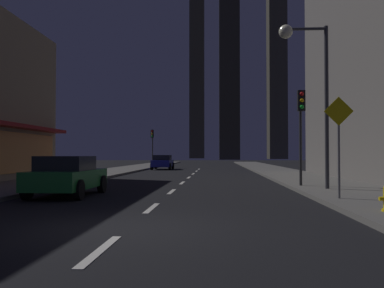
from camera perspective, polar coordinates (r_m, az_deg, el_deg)
ground_plane at (r=40.61m, az=0.80°, el=-3.62°), size 78.00×136.00×0.10m
sidewalk_right at (r=40.90m, az=10.66°, el=-3.40°), size 4.00×76.00×0.15m
sidewalk_left at (r=41.52m, az=-8.91°, el=-3.38°), size 4.00×76.00×0.15m
lane_marking_center at (r=24.85m, az=-0.84°, el=-4.88°), size 0.16×38.60×0.01m
skyscraper_distant_tall at (r=164.48m, az=0.68°, el=9.38°), size 5.52×6.79×64.60m
skyscraper_distant_mid at (r=125.69m, az=5.05°, el=14.16°), size 5.80×6.09×70.50m
skyscraper_distant_short at (r=146.83m, az=11.38°, el=11.75°), size 5.86×8.62×69.73m
car_parked_near at (r=15.98m, az=-16.51°, el=-4.12°), size 1.98×4.24×1.45m
car_parked_far at (r=42.25m, az=-4.00°, el=-2.45°), size 1.98×4.24×1.45m
fire_hydrant_far_left at (r=26.64m, az=-13.51°, el=-3.65°), size 0.42×0.30×0.65m
traffic_light_near_right at (r=19.04m, az=14.53°, el=3.70°), size 0.32×0.48×4.20m
traffic_light_far_left at (r=48.09m, az=-5.38°, el=0.60°), size 0.32×0.48×4.20m
street_lamp_right at (r=17.75m, az=15.11°, el=10.19°), size 1.96×0.56×6.58m
pedestrian_crossing_sign at (r=13.82m, az=19.23°, el=0.76°), size 0.91×0.08×3.15m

